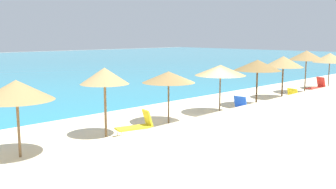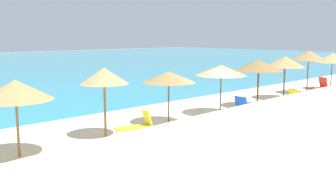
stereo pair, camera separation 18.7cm
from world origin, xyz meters
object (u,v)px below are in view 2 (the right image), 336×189
object	(u,v)px
beach_umbrella_9	(332,58)
lounge_chair_0	(288,101)
beach_umbrella_5	(221,70)
beach_umbrella_2	(15,90)
beach_umbrella_8	(309,55)
beach_umbrella_6	(259,65)
lounge_chair_3	(319,86)
lounge_chair_2	(235,109)
lounge_chair_1	(137,125)
beach_umbrella_4	(169,77)
beach_umbrella_7	(285,62)
beach_umbrella_3	(104,76)

from	to	relation	value
beach_umbrella_9	lounge_chair_0	world-z (taller)	beach_umbrella_9
beach_umbrella_5	lounge_chair_0	distance (m)	4.58
beach_umbrella_2	beach_umbrella_8	distance (m)	20.07
beach_umbrella_6	beach_umbrella_9	distance (m)	9.94
beach_umbrella_2	beach_umbrella_9	bearing A→B (deg)	-0.48
beach_umbrella_9	lounge_chair_3	xyz separation A→B (m)	(-2.48, -0.29, -1.86)
beach_umbrella_5	beach_umbrella_8	size ratio (longest dim) A/B	0.87
beach_umbrella_6	lounge_chair_2	distance (m)	3.88
beach_umbrella_5	lounge_chair_1	xyz separation A→B (m)	(-5.72, -0.34, -1.82)
lounge_chair_2	beach_umbrella_5	bearing A→B (deg)	-12.76
beach_umbrella_4	beach_umbrella_2	bearing A→B (deg)	-179.49
beach_umbrella_7	beach_umbrella_9	xyz separation A→B (m)	(6.33, -0.23, 0.00)
beach_umbrella_9	lounge_chair_2	size ratio (longest dim) A/B	1.71
beach_umbrella_3	beach_umbrella_6	world-z (taller)	beach_umbrella_3
beach_umbrella_4	beach_umbrella_8	bearing A→B (deg)	-0.09
lounge_chair_3	lounge_chair_2	bearing A→B (deg)	106.96
beach_umbrella_7	beach_umbrella_8	xyz separation A→B (m)	(3.10, 0.01, 0.28)
beach_umbrella_6	beach_umbrella_9	world-z (taller)	beach_umbrella_9
beach_umbrella_4	beach_umbrella_6	bearing A→B (deg)	-4.22
beach_umbrella_3	lounge_chair_1	xyz separation A→B (m)	(1.00, -0.75, -1.98)
lounge_chair_0	lounge_chair_2	xyz separation A→B (m)	(-4.05, 0.55, -0.01)
beach_umbrella_3	beach_umbrella_4	bearing A→B (deg)	-1.82
beach_umbrella_3	beach_umbrella_7	bearing A→B (deg)	-0.59
beach_umbrella_7	lounge_chair_2	xyz separation A→B (m)	(-6.87, -1.34, -1.91)
lounge_chair_3	beach_umbrella_6	bearing A→B (deg)	102.00
beach_umbrella_2	lounge_chair_1	distance (m)	4.93
beach_umbrella_4	beach_umbrella_6	size ratio (longest dim) A/B	0.90
lounge_chair_3	beach_umbrella_8	bearing A→B (deg)	67.61
lounge_chair_0	beach_umbrella_8	bearing A→B (deg)	-59.41
lounge_chair_3	beach_umbrella_3	bearing A→B (deg)	100.39
beach_umbrella_7	lounge_chair_0	xyz separation A→B (m)	(-2.81, -1.89, -1.90)
beach_umbrella_5	lounge_chair_3	size ratio (longest dim) A/B	1.77
lounge_chair_0	lounge_chair_1	xyz separation A→B (m)	(-9.61, 1.28, -0.00)
lounge_chair_0	lounge_chair_1	distance (m)	9.69
beach_umbrella_8	beach_umbrella_9	xyz separation A→B (m)	(3.23, -0.24, -0.28)
beach_umbrella_3	lounge_chair_2	bearing A→B (deg)	-12.73
beach_umbrella_5	beach_umbrella_7	distance (m)	6.70
beach_umbrella_2	beach_umbrella_3	xyz separation A→B (m)	(3.55, 0.17, 0.18)
beach_umbrella_3	lounge_chair_0	world-z (taller)	beach_umbrella_3
beach_umbrella_4	beach_umbrella_9	world-z (taller)	beach_umbrella_9
beach_umbrella_3	beach_umbrella_5	world-z (taller)	beach_umbrella_3
beach_umbrella_9	lounge_chair_1	bearing A→B (deg)	-178.82
beach_umbrella_3	beach_umbrella_9	distance (m)	19.75
beach_umbrella_2	beach_umbrella_4	bearing A→B (deg)	0.51
beach_umbrella_5	beach_umbrella_6	size ratio (longest dim) A/B	0.97
beach_umbrella_3	beach_umbrella_8	distance (m)	16.51
beach_umbrella_6	beach_umbrella_7	distance (m)	3.63
beach_umbrella_6	lounge_chair_1	size ratio (longest dim) A/B	1.70
beach_umbrella_6	lounge_chair_2	world-z (taller)	beach_umbrella_6
beach_umbrella_7	beach_umbrella_9	distance (m)	6.34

